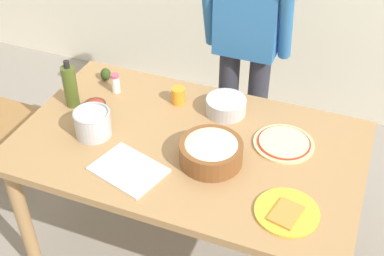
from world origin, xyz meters
name	(u,v)px	position (x,y,z in m)	size (l,w,h in m)	color
ground	(189,248)	(0.00, 0.00, 0.00)	(8.00, 8.00, 0.00)	gray
dining_table	(188,157)	(0.00, 0.00, 0.67)	(1.60, 0.96, 0.76)	#A37A4C
person_cook	(247,37)	(0.05, 0.76, 0.94)	(0.49, 0.25, 1.62)	#2D2D38
pizza_raw_on_board	(284,143)	(0.42, 0.15, 0.77)	(0.28, 0.28, 0.02)	beige
plate_with_slice	(287,212)	(0.53, -0.26, 0.77)	(0.26, 0.26, 0.02)	gold
popcorn_bowl	(211,151)	(0.14, -0.08, 0.82)	(0.28, 0.28, 0.11)	brown
mixing_bowl_steel	(226,106)	(0.09, 0.29, 0.80)	(0.20, 0.20, 0.08)	#B7B7BC
small_sauce_bowl	(95,106)	(-0.52, 0.06, 0.79)	(0.11, 0.11, 0.06)	#4C2D1E
olive_oil_bottle	(70,86)	(-0.66, 0.07, 0.87)	(0.07, 0.07, 0.26)	#47561E
steel_pot	(93,123)	(-0.44, -0.10, 0.83)	(0.17, 0.17, 0.13)	#B7B7BC
cup_orange	(178,96)	(-0.17, 0.28, 0.80)	(0.07, 0.07, 0.09)	orange
salt_shaker	(115,83)	(-0.51, 0.25, 0.81)	(0.04, 0.04, 0.11)	white
cutting_board_white	(128,170)	(-0.17, -0.27, 0.77)	(0.30, 0.22, 0.01)	white
avocado	(106,74)	(-0.61, 0.34, 0.80)	(0.06, 0.06, 0.07)	#2D4219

